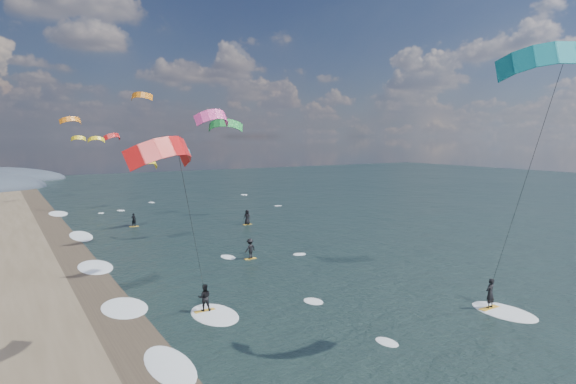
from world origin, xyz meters
TOP-DOWN VIEW (x-y plane):
  - ground at (0.00, 0.00)m, footprint 260.00×260.00m
  - wet_sand_strip at (-12.00, 10.00)m, footprint 3.00×240.00m
  - kitesurfer_near_a at (4.95, -2.11)m, footprint 8.09×9.27m
  - kitesurfer_near_b at (-9.50, 7.50)m, footprint 7.08×8.99m
  - far_kitesurfers at (2.91, 29.80)m, footprint 13.25×21.67m
  - bg_kite_field at (-0.90, 53.86)m, footprint 12.32×76.51m
  - shoreline_surf at (-10.80, 14.75)m, footprint 2.40×79.40m

SIDE VIEW (x-z plane):
  - ground at x=0.00m, z-range 0.00..0.00m
  - shoreline_surf at x=-10.80m, z-range -0.06..0.06m
  - wet_sand_strip at x=-12.00m, z-range 0.00..0.01m
  - far_kitesurfers at x=2.91m, z-range -0.02..1.82m
  - kitesurfer_near_b at x=-9.50m, z-range 1.40..12.94m
  - bg_kite_field at x=-0.90m, z-range 6.47..15.85m
  - kitesurfer_near_a at x=4.95m, z-range 4.15..19.52m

